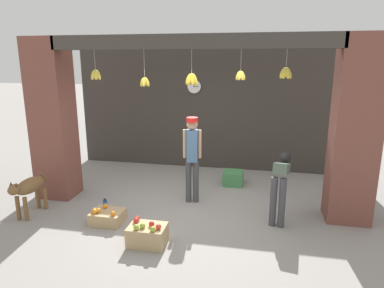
{
  "coord_description": "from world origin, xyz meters",
  "views": [
    {
      "loc": [
        1.2,
        -5.52,
        2.65
      ],
      "look_at": [
        0.0,
        0.4,
        1.16
      ],
      "focal_mm": 32.0,
      "sensor_mm": 36.0,
      "label": 1
    }
  ],
  "objects": [
    {
      "name": "shopkeeper",
      "position": [
        -0.01,
        0.49,
        0.96
      ],
      "size": [
        0.34,
        0.28,
        1.64
      ],
      "rotation": [
        0.0,
        0.0,
        3.28
      ],
      "color": "#424247",
      "rests_on": "ground_plane"
    },
    {
      "name": "shop_pillar_right",
      "position": [
        2.71,
        0.3,
        1.53
      ],
      "size": [
        0.7,
        0.6,
        3.06
      ],
      "primitive_type": "cube",
      "color": "brown",
      "rests_on": "ground_plane"
    },
    {
      "name": "dog",
      "position": [
        -2.67,
        -0.65,
        0.5
      ],
      "size": [
        0.3,
        0.94,
        0.72
      ],
      "rotation": [
        0.0,
        0.0,
        -1.63
      ],
      "color": "brown",
      "rests_on": "ground_plane"
    },
    {
      "name": "produce_box_green",
      "position": [
        0.68,
        1.58,
        0.15
      ],
      "size": [
        0.42,
        0.43,
        0.3
      ],
      "primitive_type": "cube",
      "color": "#42844C",
      "rests_on": "ground_plane"
    },
    {
      "name": "fruit_crate_apples",
      "position": [
        -0.35,
        -1.18,
        0.16
      ],
      "size": [
        0.55,
        0.4,
        0.37
      ],
      "color": "tan",
      "rests_on": "ground_plane"
    },
    {
      "name": "water_bottle",
      "position": [
        -1.43,
        -0.31,
        0.12
      ],
      "size": [
        0.08,
        0.08,
        0.26
      ],
      "color": "#2D60AD",
      "rests_on": "ground_plane"
    },
    {
      "name": "fruit_crate_oranges",
      "position": [
        -1.23,
        -0.66,
        0.11
      ],
      "size": [
        0.51,
        0.43,
        0.28
      ],
      "color": "tan",
      "rests_on": "ground_plane"
    },
    {
      "name": "wall_clock",
      "position": [
        -0.4,
        2.66,
        2.03
      ],
      "size": [
        0.35,
        0.03,
        0.35
      ],
      "color": "black"
    },
    {
      "name": "shop_pillar_left",
      "position": [
        -2.71,
        0.3,
        1.53
      ],
      "size": [
        0.7,
        0.6,
        3.06
      ],
      "primitive_type": "cube",
      "color": "brown",
      "rests_on": "ground_plane"
    },
    {
      "name": "storefront_awning",
      "position": [
        0.0,
        0.12,
        2.9
      ],
      "size": [
        4.81,
        0.28,
        0.86
      ],
      "color": "#3D3833"
    },
    {
      "name": "worker_stooping",
      "position": [
        1.58,
        0.01,
        0.72
      ],
      "size": [
        0.35,
        0.83,
        1.09
      ],
      "rotation": [
        0.0,
        0.0,
        -0.19
      ],
      "color": "#424247",
      "rests_on": "ground_plane"
    },
    {
      "name": "ground_plane",
      "position": [
        0.0,
        0.0,
        0.0
      ],
      "size": [
        60.0,
        60.0,
        0.0
      ],
      "primitive_type": "plane",
      "color": "gray"
    },
    {
      "name": "shop_back_wall",
      "position": [
        0.0,
        2.74,
        1.53
      ],
      "size": [
        6.71,
        0.12,
        3.06
      ],
      "primitive_type": "cube",
      "color": "#38332D",
      "rests_on": "ground_plane"
    }
  ]
}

